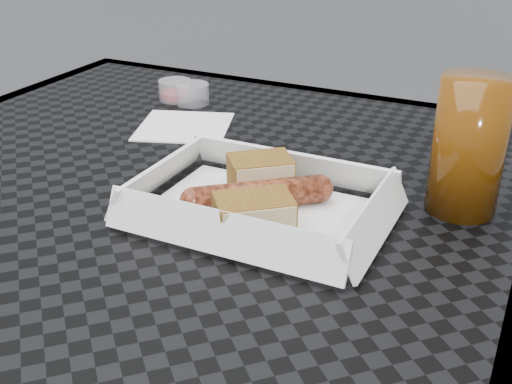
# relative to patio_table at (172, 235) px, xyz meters

# --- Properties ---
(patio_table) EXTENTS (0.80, 0.80, 0.74)m
(patio_table) POSITION_rel_patio_table_xyz_m (0.00, 0.00, 0.00)
(patio_table) COLOR black
(patio_table) RESTS_ON ground
(food_tray) EXTENTS (0.22, 0.15, 0.00)m
(food_tray) POSITION_rel_patio_table_xyz_m (0.13, -0.04, 0.08)
(food_tray) COLOR white
(food_tray) RESTS_ON patio_table
(bratwurst) EXTENTS (0.13, 0.11, 0.03)m
(bratwurst) POSITION_rel_patio_table_xyz_m (0.13, -0.03, 0.09)
(bratwurst) COLOR brown
(bratwurst) RESTS_ON food_tray
(bread_near) EXTENTS (0.08, 0.08, 0.04)m
(bread_near) POSITION_rel_patio_table_xyz_m (0.11, 0.00, 0.10)
(bread_near) COLOR brown
(bread_near) RESTS_ON food_tray
(bread_far) EXTENTS (0.09, 0.08, 0.04)m
(bread_far) POSITION_rel_patio_table_xyz_m (0.15, -0.08, 0.10)
(bread_far) COLOR brown
(bread_far) RESTS_ON food_tray
(veg_garnish) EXTENTS (0.03, 0.03, 0.00)m
(veg_garnish) POSITION_rel_patio_table_xyz_m (0.20, -0.09, 0.08)
(veg_garnish) COLOR red
(veg_garnish) RESTS_ON food_tray
(napkin) EXTENTS (0.15, 0.15, 0.00)m
(napkin) POSITION_rel_patio_table_xyz_m (-0.07, 0.15, 0.08)
(napkin) COLOR white
(napkin) RESTS_ON patio_table
(condiment_cup_sauce) EXTENTS (0.05, 0.05, 0.03)m
(condiment_cup_sauce) POSITION_rel_patio_table_xyz_m (-0.14, 0.24, 0.09)
(condiment_cup_sauce) COLOR maroon
(condiment_cup_sauce) RESTS_ON patio_table
(condiment_cup_empty) EXTENTS (0.05, 0.05, 0.03)m
(condiment_cup_empty) POSITION_rel_patio_table_xyz_m (-0.11, 0.24, 0.09)
(condiment_cup_empty) COLOR silver
(condiment_cup_empty) RESTS_ON patio_table
(drink_glass) EXTENTS (0.07, 0.07, 0.14)m
(drink_glass) POSITION_rel_patio_table_xyz_m (0.31, 0.06, 0.14)
(drink_glass) COLOR #532A07
(drink_glass) RESTS_ON patio_table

